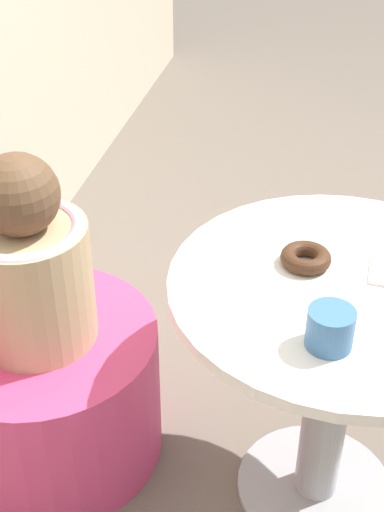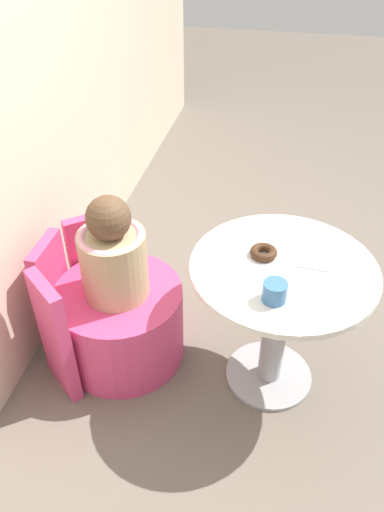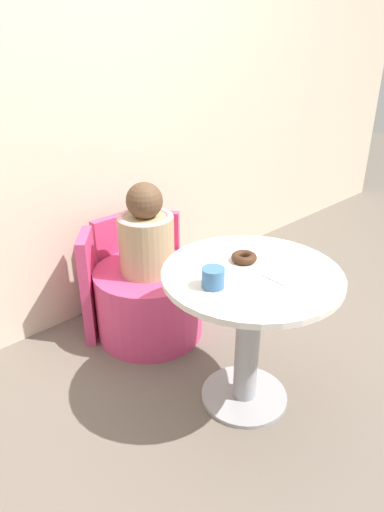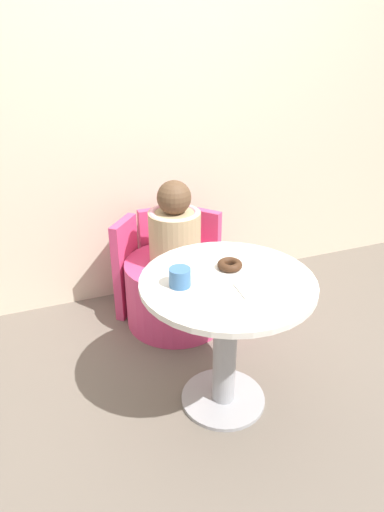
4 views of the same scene
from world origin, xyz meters
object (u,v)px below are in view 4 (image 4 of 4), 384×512
object	(u,v)px
donut	(230,265)
round_table	(226,317)
tub_chair	(176,292)
child_figure	(175,229)
cup	(180,277)

from	to	relation	value
donut	round_table	bearing A→B (deg)	-119.62
round_table	tub_chair	xyz separation A→B (m)	(0.01, 0.68, -0.27)
child_figure	donut	bearing A→B (deg)	-86.41
child_figure	cup	size ratio (longest dim) A/B	5.49
donut	tub_chair	bearing A→B (deg)	93.59
round_table	cup	distance (m)	0.29
tub_chair	cup	xyz separation A→B (m)	(-0.20, -0.66, 0.48)
cup	donut	bearing A→B (deg)	13.85
donut	cup	size ratio (longest dim) A/B	1.24
child_figure	cup	bearing A→B (deg)	-107.15
round_table	cup	xyz separation A→B (m)	(-0.19, 0.02, 0.21)
round_table	donut	size ratio (longest dim) A/B	6.79
round_table	child_figure	xyz separation A→B (m)	(0.01, 0.68, 0.12)
round_table	child_figure	distance (m)	0.69
round_table	donut	world-z (taller)	donut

